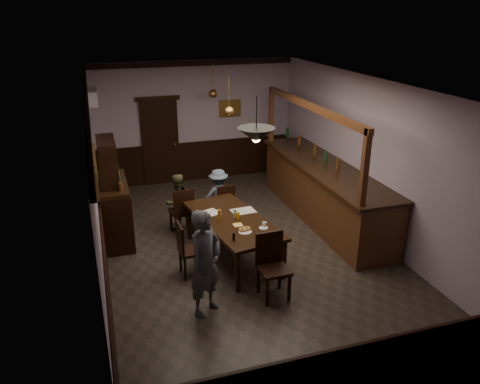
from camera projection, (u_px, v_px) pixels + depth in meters
name	position (u px, v px, depth m)	size (l,w,h in m)	color
room	(245.00, 173.00, 8.09)	(5.01, 8.01, 3.01)	#2D2621
dining_table	(233.00, 222.00, 8.13)	(1.36, 2.34, 0.75)	black
chair_far_left	(183.00, 209.00, 9.05)	(0.47, 0.47, 0.96)	black
chair_far_right	(224.00, 203.00, 9.45)	(0.43, 0.43, 0.89)	black
chair_near	(272.00, 262.00, 7.10)	(0.46, 0.46, 1.02)	black
chair_side	(187.00, 247.00, 7.64)	(0.42, 0.42, 0.94)	black
person_standing	(205.00, 263.00, 6.61)	(0.58, 0.38, 1.60)	#4E5159
person_seated_left	(177.00, 202.00, 9.26)	(0.56, 0.44, 1.15)	brown
person_seated_right	(219.00, 195.00, 9.65)	(0.72, 0.41, 1.11)	slate
newspaper_left	(208.00, 213.00, 8.31)	(0.42, 0.30, 0.01)	silver
newspaper_right	(243.00, 211.00, 8.41)	(0.42, 0.30, 0.01)	silver
napkin	(238.00, 225.00, 7.88)	(0.15, 0.15, 0.00)	#FFD05D
saucer	(264.00, 228.00, 7.76)	(0.15, 0.15, 0.01)	white
coffee_cup	(264.00, 224.00, 7.80)	(0.08, 0.08, 0.07)	white
pastry_plate	(245.00, 232.00, 7.62)	(0.22, 0.22, 0.01)	white
pastry_ring_a	(242.00, 229.00, 7.64)	(0.13, 0.13, 0.04)	#C68C47
pastry_ring_b	(247.00, 228.00, 7.68)	(0.13, 0.13, 0.04)	#C68C47
soda_can	(238.00, 216.00, 8.07)	(0.07, 0.07, 0.12)	yellow
beer_glass	(219.00, 215.00, 8.00)	(0.06, 0.06, 0.20)	#BF721E
water_glass	(235.00, 213.00, 8.13)	(0.06, 0.06, 0.15)	silver
pepper_mill	(234.00, 237.00, 7.33)	(0.04, 0.04, 0.14)	black
sideboard	(114.00, 200.00, 8.77)	(0.53, 1.49, 1.97)	black
bar_counter	(324.00, 191.00, 9.70)	(1.02, 4.39, 2.46)	#441F12
door_back	(160.00, 143.00, 11.50)	(0.90, 0.06, 2.10)	black
ac_unit	(92.00, 96.00, 9.64)	(0.20, 0.85, 0.30)	white
picture_left_small	(96.00, 184.00, 5.74)	(0.04, 0.28, 0.36)	olive
picture_left_large	(95.00, 161.00, 8.03)	(0.04, 0.62, 0.48)	olive
picture_back	(230.00, 108.00, 11.74)	(0.55, 0.04, 0.42)	olive
pendant_iron	(256.00, 135.00, 6.83)	(0.56, 0.56, 0.68)	black
pendant_brass_mid	(229.00, 112.00, 8.99)	(0.20, 0.20, 0.81)	#BF8C3F
pendant_brass_far	(213.00, 94.00, 10.82)	(0.20, 0.20, 0.81)	#BF8C3F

